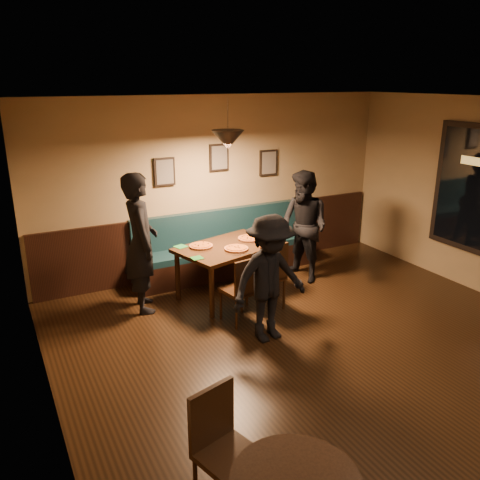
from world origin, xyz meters
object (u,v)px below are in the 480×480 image
at_px(dining_table, 229,271).
at_px(soda_glass, 276,241).
at_px(booth_bench, 227,244).
at_px(diner_left, 141,243).
at_px(chair_near_right, 266,275).
at_px(diner_front, 270,279).
at_px(diner_right, 304,227).
at_px(tabasco_bottle, 261,239).
at_px(chair_near_left, 239,289).
at_px(cafe_chair_far, 229,454).

distance_m(dining_table, soda_glass, 0.81).
xyz_separation_m(booth_bench, diner_left, (-1.58, -0.62, 0.45)).
bearing_deg(booth_bench, dining_table, -114.76).
height_order(chair_near_right, diner_front, diner_front).
xyz_separation_m(diner_right, soda_glass, (-0.70, -0.32, -0.03)).
relative_size(dining_table, soda_glass, 10.55).
height_order(diner_front, tabasco_bottle, diner_front).
bearing_deg(chair_near_left, booth_bench, 59.66).
bearing_deg(diner_left, dining_table, -88.97).
height_order(booth_bench, chair_near_right, booth_bench).
distance_m(diner_right, tabasco_bottle, 0.82).
xyz_separation_m(chair_near_right, soda_glass, (0.33, 0.29, 0.35)).
bearing_deg(tabasco_bottle, diner_right, 6.80).
bearing_deg(dining_table, soda_glass, -42.00).
height_order(chair_near_right, diner_right, diner_right).
height_order(dining_table, tabasco_bottle, tabasco_bottle).
xyz_separation_m(booth_bench, cafe_chair_far, (-2.02, -4.14, -0.04)).
bearing_deg(chair_near_right, soda_glass, 36.81).
bearing_deg(chair_near_left, diner_front, -89.09).
height_order(diner_right, diner_front, diner_right).
distance_m(diner_left, diner_right, 2.52).
relative_size(chair_near_left, diner_right, 0.53).
bearing_deg(diner_front, chair_near_left, 94.97).
height_order(dining_table, diner_right, diner_right).
height_order(dining_table, chair_near_left, chair_near_left).
relative_size(booth_bench, dining_table, 2.10).
relative_size(booth_bench, diner_front, 1.93).
distance_m(diner_right, cafe_chair_far, 4.51).
xyz_separation_m(diner_left, soda_glass, (1.82, -0.46, -0.12)).
bearing_deg(cafe_chair_far, dining_table, -132.45).
bearing_deg(chair_near_left, chair_near_right, 10.87).
distance_m(booth_bench, diner_left, 1.75).
bearing_deg(booth_bench, cafe_chair_far, -116.04).
bearing_deg(dining_table, cafe_chair_far, -131.33).
xyz_separation_m(diner_right, diner_front, (-1.42, -1.37, -0.08)).
bearing_deg(cafe_chair_far, chair_near_left, -135.05).
relative_size(dining_table, diner_left, 0.75).
relative_size(chair_near_left, diner_left, 0.48).
xyz_separation_m(dining_table, soda_glass, (0.60, -0.30, 0.45)).
height_order(diner_left, cafe_chair_far, diner_left).
bearing_deg(diner_left, tabasco_bottle, -89.67).
height_order(chair_near_right, tabasco_bottle, chair_near_right).
relative_size(diner_right, soda_glass, 12.72).
bearing_deg(cafe_chair_far, booth_bench, -132.16).
bearing_deg(booth_bench, soda_glass, -77.51).
distance_m(chair_near_left, diner_front, 0.67).
distance_m(chair_near_left, diner_left, 1.45).
bearing_deg(tabasco_bottle, diner_left, 172.00).
height_order(booth_bench, diner_right, diner_right).
relative_size(diner_left, cafe_chair_far, 2.05).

